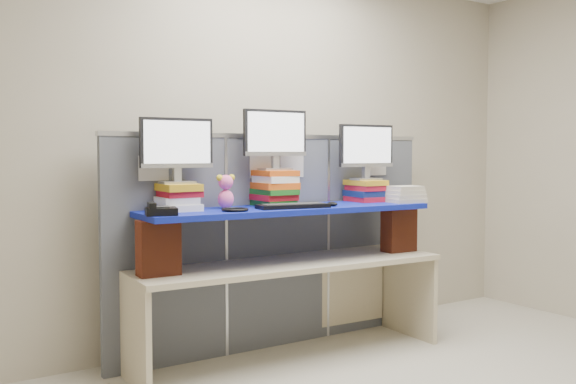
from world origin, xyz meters
TOP-DOWN VIEW (x-y plane):
  - room at (0.00, 0.00)m, footprint 5.00×4.00m
  - cubicle_partition at (-0.00, 1.78)m, footprint 2.60×0.06m
  - desk at (-0.10, 1.49)m, footprint 2.21×0.73m
  - brick_pier_left at (-1.03, 1.49)m, footprint 0.25×0.14m
  - brick_pier_right at (0.82, 1.40)m, footprint 0.25×0.14m
  - blue_board at (-0.10, 1.49)m, footprint 2.06×0.60m
  - book_stack_left at (-0.83, 1.64)m, footprint 0.26×0.31m
  - book_stack_center at (-0.13, 1.62)m, footprint 0.26×0.31m
  - book_stack_right at (0.66, 1.58)m, footprint 0.27×0.30m
  - monitor_left at (-0.84, 1.65)m, footprint 0.48×0.14m
  - monitor_center at (-0.13, 1.61)m, footprint 0.48×0.14m
  - monitor_right at (0.65, 1.58)m, footprint 0.48×0.14m
  - keyboard at (-0.13, 1.39)m, footprint 0.50×0.23m
  - mouse at (0.18, 1.37)m, footprint 0.06×0.10m
  - desk_phone at (-1.05, 1.41)m, footprint 0.22×0.20m
  - headset at (-0.56, 1.40)m, footprint 0.20×0.20m
  - plush_toy at (-0.51, 1.61)m, footprint 0.13×0.10m
  - binder_stack at (0.83, 1.34)m, footprint 0.28×0.24m

SIDE VIEW (x-z plane):
  - desk at x=-0.10m, z-range 0.20..0.86m
  - cubicle_partition at x=0.00m, z-range 0.00..1.53m
  - brick_pier_left at x=-1.03m, z-range 0.66..1.00m
  - brick_pier_right at x=0.82m, z-range 0.66..1.00m
  - blue_board at x=-0.10m, z-range 1.00..1.03m
  - headset at x=-0.56m, z-range 1.03..1.05m
  - keyboard at x=-0.13m, z-range 1.03..1.06m
  - mouse at x=0.18m, z-range 1.03..1.06m
  - desk_phone at x=-1.05m, z-range 1.02..1.10m
  - binder_stack at x=0.83m, z-range 1.03..1.15m
  - book_stack_right at x=0.66m, z-range 1.03..1.19m
  - book_stack_left at x=-0.83m, z-range 1.03..1.20m
  - plush_toy at x=-0.51m, z-range 1.04..1.26m
  - book_stack_center at x=-0.13m, z-range 1.03..1.28m
  - room at x=0.00m, z-range 0.00..2.80m
  - monitor_right at x=0.65m, z-range 1.22..1.63m
  - monitor_left at x=-0.84m, z-range 1.23..1.64m
  - monitor_center at x=-0.13m, z-range 1.31..1.72m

